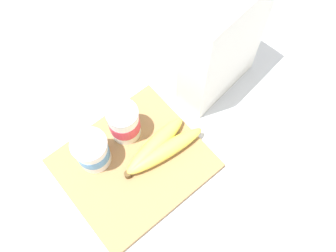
# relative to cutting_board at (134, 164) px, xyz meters

# --- Properties ---
(ground_plane) EXTENTS (2.40, 2.40, 0.00)m
(ground_plane) POSITION_rel_cutting_board_xyz_m (0.00, 0.00, -0.01)
(ground_plane) COLOR silver
(cutting_board) EXTENTS (0.29, 0.26, 0.01)m
(cutting_board) POSITION_rel_cutting_board_xyz_m (0.00, 0.00, 0.00)
(cutting_board) COLOR #A37A4C
(cutting_board) RESTS_ON ground_plane
(cereal_box) EXTENTS (0.20, 0.10, 0.28)m
(cereal_box) POSITION_rel_cutting_board_xyz_m (0.28, 0.04, 0.13)
(cereal_box) COLOR white
(cereal_box) RESTS_ON ground_plane
(yogurt_cup_front) EXTENTS (0.07, 0.07, 0.08)m
(yogurt_cup_front) POSITION_rel_cutting_board_xyz_m (-0.06, 0.06, 0.05)
(yogurt_cup_front) COLOR white
(yogurt_cup_front) RESTS_ON cutting_board
(yogurt_cup_back) EXTENTS (0.07, 0.07, 0.09)m
(yogurt_cup_back) POSITION_rel_cutting_board_xyz_m (0.03, 0.07, 0.05)
(yogurt_cup_back) COLOR white
(yogurt_cup_back) RESTS_ON cutting_board
(banana_bunch) EXTENTS (0.19, 0.08, 0.03)m
(banana_bunch) POSITION_rel_cutting_board_xyz_m (0.06, -0.02, 0.02)
(banana_bunch) COLOR #EAD54D
(banana_bunch) RESTS_ON cutting_board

